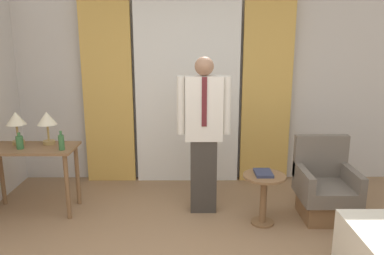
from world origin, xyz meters
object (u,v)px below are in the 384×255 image
(table_lamp_right, at_px, (47,121))
(book, at_px, (263,173))
(bottle_near_edge, at_px, (20,142))
(side_table, at_px, (264,191))
(bottle_by_lamp, at_px, (61,142))
(desk, at_px, (31,159))
(person, at_px, (204,129))
(table_lamp_left, at_px, (16,121))
(armchair, at_px, (325,190))

(table_lamp_right, bearing_deg, book, -9.90)
(bottle_near_edge, height_order, side_table, bottle_near_edge)
(bottle_by_lamp, bearing_deg, book, -4.82)
(desk, bearing_deg, book, -6.59)
(person, relative_size, book, 7.26)
(desk, height_order, person, person)
(table_lamp_left, distance_m, book, 2.87)
(side_table, bearing_deg, person, 153.08)
(armchair, bearing_deg, bottle_by_lamp, 179.32)
(book, bearing_deg, bottle_by_lamp, 175.18)
(desk, distance_m, book, 2.63)
(armchair, bearing_deg, side_table, -166.73)
(bottle_by_lamp, distance_m, book, 2.23)
(table_lamp_left, relative_size, bottle_by_lamp, 1.77)
(table_lamp_right, bearing_deg, table_lamp_left, 180.00)
(table_lamp_right, bearing_deg, desk, -145.29)
(person, height_order, book, person)
(table_lamp_right, relative_size, bottle_by_lamp, 1.77)
(table_lamp_right, relative_size, person, 0.21)
(desk, relative_size, table_lamp_right, 2.71)
(table_lamp_left, height_order, book, table_lamp_left)
(armchair, bearing_deg, desk, 177.42)
(desk, bearing_deg, bottle_near_edge, -135.85)
(bottle_near_edge, bearing_deg, person, 2.05)
(side_table, bearing_deg, desk, 172.99)
(table_lamp_right, height_order, armchair, table_lamp_right)
(desk, xyz_separation_m, bottle_near_edge, (-0.07, -0.07, 0.22))
(desk, xyz_separation_m, table_lamp_left, (-0.18, 0.12, 0.42))
(table_lamp_left, xyz_separation_m, book, (2.79, -0.43, -0.49))
(table_lamp_right, distance_m, person, 1.81)
(armchair, distance_m, book, 0.80)
(person, bearing_deg, table_lamp_left, 176.82)
(desk, relative_size, person, 0.58)
(table_lamp_left, bearing_deg, desk, -34.71)
(side_table, bearing_deg, book, 112.67)
(person, bearing_deg, bottle_by_lamp, -175.67)
(desk, distance_m, table_lamp_right, 0.47)
(book, bearing_deg, table_lamp_right, 170.10)
(table_lamp_right, xyz_separation_m, bottle_near_edge, (-0.25, -0.19, -0.20))
(desk, height_order, armchair, armchair)
(bottle_by_lamp, distance_m, armchair, 3.00)
(side_table, bearing_deg, bottle_near_edge, 174.65)
(person, bearing_deg, desk, -179.91)
(side_table, bearing_deg, bottle_by_lamp, 174.67)
(desk, xyz_separation_m, bottle_by_lamp, (0.41, -0.12, 0.23))
(bottle_by_lamp, height_order, person, person)
(book, bearing_deg, table_lamp_left, 171.34)
(table_lamp_left, bearing_deg, book, -8.66)
(table_lamp_left, distance_m, table_lamp_right, 0.36)
(table_lamp_left, distance_m, person, 2.16)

